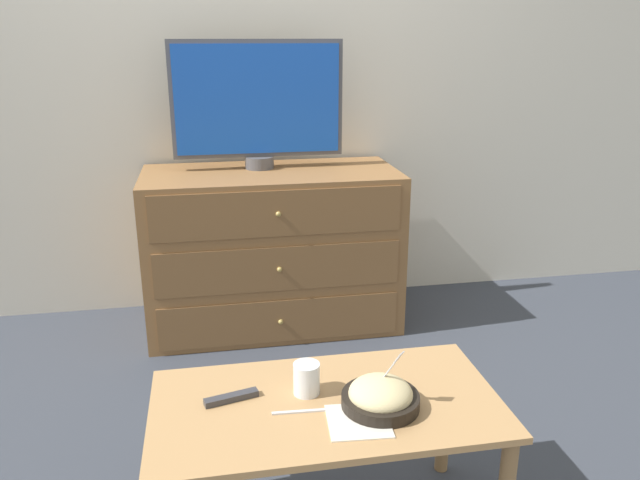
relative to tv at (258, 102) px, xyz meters
name	(u,v)px	position (x,y,z in m)	size (l,w,h in m)	color
ground_plane	(249,298)	(-0.07, 0.23, -1.11)	(12.00, 12.00, 0.00)	#383D47
wall_back	(239,58)	(-0.07, 0.25, 0.19)	(12.00, 0.05, 2.60)	silver
dresser	(273,249)	(0.05, -0.09, -0.71)	(1.22, 0.58, 0.79)	olive
tv	(258,102)	(0.00, 0.00, 0.00)	(0.82, 0.14, 0.60)	#515156
coffee_table	(326,423)	(0.03, -1.56, -0.72)	(0.96, 0.51, 0.45)	tan
takeout_bowl	(380,396)	(0.17, -1.61, -0.62)	(0.21, 0.21, 0.17)	black
drink_cup	(307,380)	(-0.01, -1.51, -0.61)	(0.08, 0.08, 0.09)	#9E6638
napkin	(358,421)	(0.10, -1.67, -0.65)	(0.17, 0.17, 0.00)	silver
knife	(302,411)	(-0.04, -1.60, -0.65)	(0.16, 0.02, 0.01)	silver
remote_control	(231,398)	(-0.22, -1.51, -0.64)	(0.15, 0.06, 0.02)	#38383D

